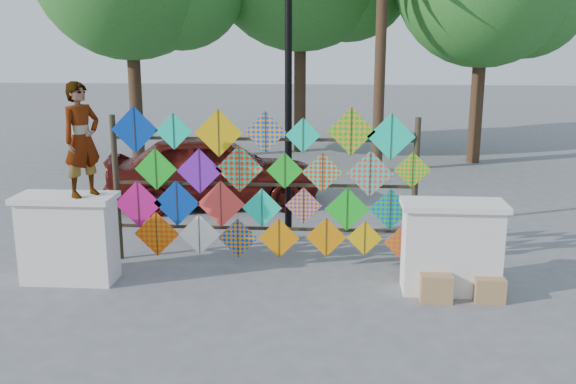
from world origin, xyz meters
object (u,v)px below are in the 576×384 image
Objects in this scene: kite_rack at (265,187)px; lamppost at (288,84)px; vendor_woman at (82,140)px; sedan at (214,170)px.

kite_rack is 1.10× the size of lamppost.
vendor_woman is 4.75m from sedan.
vendor_woman is at bearing -159.03° from kite_rack.
lamppost is at bearing 78.22° from kite_rack.
kite_rack is at bearing -168.73° from sedan.
vendor_woman is 0.36× the size of lamppost.
sedan is (0.96, 4.45, -1.32)m from vendor_woman.
lamppost reaches higher than kite_rack.
kite_rack is 3.09× the size of vendor_woman.
vendor_woman reaches higher than sedan.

